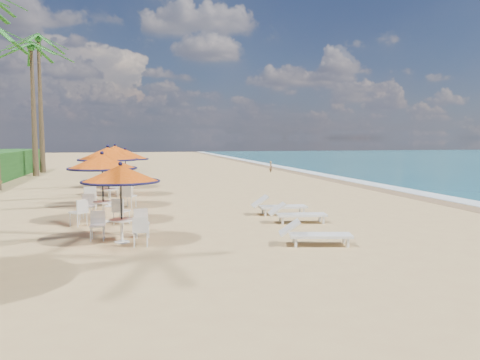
% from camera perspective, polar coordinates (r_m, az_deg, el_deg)
% --- Properties ---
extents(ground, '(160.00, 160.00, 0.00)m').
position_cam_1_polar(ground, '(13.51, 6.99, -6.52)').
color(ground, tan).
rests_on(ground, ground).
extents(foam_strip, '(1.20, 140.00, 0.04)m').
position_cam_1_polar(foam_strip, '(26.52, 18.34, -1.02)').
color(foam_strip, white).
rests_on(foam_strip, ground).
extents(wetsand_band, '(1.40, 140.00, 0.02)m').
position_cam_1_polar(wetsand_band, '(26.05, 16.66, -1.07)').
color(wetsand_band, olive).
rests_on(wetsand_band, ground).
extents(station_0, '(2.03, 2.03, 2.11)m').
position_cam_1_polar(station_0, '(12.48, -14.24, -0.42)').
color(station_0, black).
rests_on(station_0, ground).
extents(station_1, '(2.21, 2.21, 2.31)m').
position_cam_1_polar(station_1, '(15.65, -16.58, 1.13)').
color(station_1, black).
rests_on(station_1, ground).
extents(station_2, '(2.37, 2.37, 2.47)m').
position_cam_1_polar(station_2, '(19.13, -15.77, 2.43)').
color(station_2, black).
rests_on(station_2, ground).
extents(station_3, '(2.18, 2.18, 2.28)m').
position_cam_1_polar(station_3, '(22.85, -13.88, 2.34)').
color(station_3, black).
rests_on(station_3, ground).
extents(station_4, '(2.31, 2.31, 2.41)m').
position_cam_1_polar(station_4, '(26.49, -14.84, 2.89)').
color(station_4, black).
rests_on(station_4, ground).
extents(lounger_near, '(1.92, 1.00, 0.66)m').
position_cam_1_polar(lounger_near, '(12.07, 8.87, -6.45)').
color(lounger_near, white).
rests_on(lounger_near, ground).
extents(lounger_mid, '(1.92, 0.86, 0.67)m').
position_cam_1_polar(lounger_mid, '(15.13, 6.79, -4.07)').
color(lounger_mid, white).
rests_on(lounger_mid, ground).
extents(lounger_far, '(2.01, 0.78, 0.70)m').
position_cam_1_polar(lounger_far, '(16.71, 4.57, -3.11)').
color(lounger_far, white).
rests_on(lounger_far, ground).
extents(palm_6, '(5.00, 5.00, 9.37)m').
position_cam_1_polar(palm_6, '(37.12, -24.08, 13.76)').
color(palm_6, brown).
rests_on(palm_6, ground).
extents(palm_7, '(5.00, 5.00, 10.64)m').
position_cam_1_polar(palm_7, '(40.66, -23.37, 14.67)').
color(palm_7, brown).
rests_on(palm_7, ground).
extents(person, '(0.25, 0.36, 0.97)m').
position_cam_1_polar(person, '(36.90, 3.78, 1.65)').
color(person, '#8A6546').
rests_on(person, ground).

